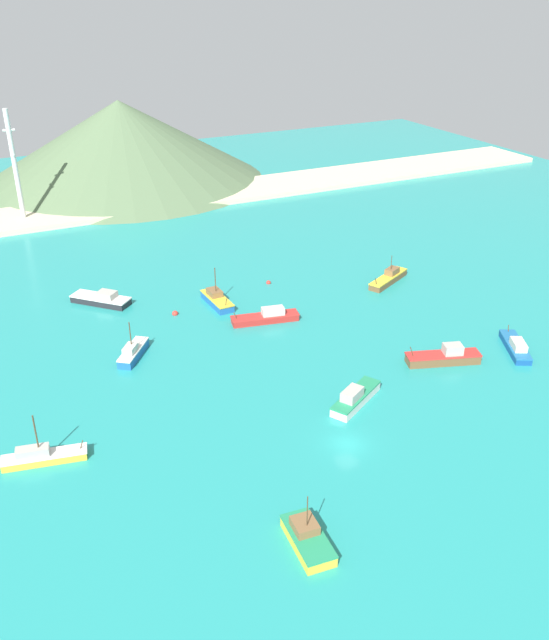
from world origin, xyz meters
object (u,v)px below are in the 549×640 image
fishing_boat_5 (217,299)px  fishing_boat_7 (266,317)px  fishing_boat_0 (389,278)px  buoy_1 (269,283)px  fishing_boat_9 (133,352)px  fishing_boat_1 (102,299)px  fishing_boat_6 (444,357)px  fishing_boat_2 (516,346)px  fishing_boat_8 (307,538)px  fishing_boat_3 (355,398)px  radio_tower (15,166)px  buoy_0 (175,314)px  fishing_boat_4 (42,456)px

fishing_boat_5 → fishing_boat_7: fishing_boat_5 is taller
fishing_boat_0 → buoy_1: bearing=155.5°
fishing_boat_9 → fishing_boat_7: bearing=5.1°
fishing_boat_1 → fishing_boat_6: bearing=-46.3°
fishing_boat_2 → fishing_boat_8: (-46.16, -20.20, 0.12)m
buoy_1 → fishing_boat_0: bearing=-24.5°
fishing_boat_1 → fishing_boat_9: size_ratio=1.31×
fishing_boat_3 → buoy_1: bearing=80.5°
fishing_boat_0 → fishing_boat_2: (2.25, -29.49, -0.06)m
fishing_boat_2 → fishing_boat_3: (-28.87, -1.37, 0.17)m
fishing_boat_3 → fishing_boat_9: (-22.63, 24.42, -0.02)m
fishing_boat_7 → fishing_boat_6: bearing=-53.1°
fishing_boat_3 → fishing_boat_7: fishing_boat_3 is taller
fishing_boat_3 → radio_tower: (-28.18, 95.59, 11.86)m
fishing_boat_3 → buoy_1: 40.52m
fishing_boat_1 → fishing_boat_0: bearing=-15.9°
buoy_0 → fishing_boat_1: bearing=135.7°
fishing_boat_1 → buoy_0: bearing=-44.3°
fishing_boat_2 → fishing_boat_4: 67.42m
fishing_boat_6 → fishing_boat_7: fishing_boat_6 is taller
buoy_0 → fishing_boat_7: bearing=-35.3°
fishing_boat_2 → fishing_boat_9: fishing_boat_9 is taller
fishing_boat_8 → fishing_boat_0: bearing=48.5°
fishing_boat_2 → buoy_1: 44.49m
fishing_boat_4 → fishing_boat_9: 24.58m
fishing_boat_1 → fishing_boat_7: bearing=-39.5°
fishing_boat_0 → fishing_boat_9: size_ratio=1.41×
fishing_boat_8 → buoy_0: size_ratio=7.31×
fishing_boat_2 → fishing_boat_7: (-29.01, 25.06, 0.05)m
fishing_boat_2 → fishing_boat_5: (-33.82, 34.57, 0.13)m
fishing_boat_0 → fishing_boat_9: bearing=-172.5°
fishing_boat_3 → buoy_1: size_ratio=11.12×
fishing_boat_7 → buoy_1: (6.85, 13.52, -0.65)m
fishing_boat_4 → buoy_0: (25.80, 29.68, -0.63)m
fishing_boat_8 → fishing_boat_9: size_ratio=1.00×
fishing_boat_5 → fishing_boat_3: bearing=-82.2°
fishing_boat_8 → buoy_1: size_ratio=8.66×
fishing_boat_2 → fishing_boat_6: size_ratio=0.85×
fishing_boat_3 → buoy_0: size_ratio=9.38×
fishing_boat_0 → fishing_boat_7: (-26.76, -4.43, -0.02)m
fishing_boat_0 → fishing_boat_6: 29.09m
fishing_boat_1 → fishing_boat_2: size_ratio=1.04×
fishing_boat_6 → fishing_boat_9: 45.03m
radio_tower → fishing_boat_0: bearing=-49.8°
buoy_1 → radio_tower: radio_tower is taller
buoy_1 → buoy_0: bearing=-166.4°
fishing_boat_1 → fishing_boat_6: (39.58, -41.47, 0.12)m
fishing_boat_7 → fishing_boat_9: 22.58m
fishing_boat_2 → fishing_boat_5: bearing=134.4°
fishing_boat_3 → fishing_boat_9: 33.29m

